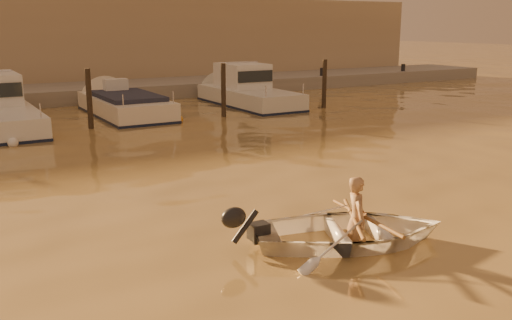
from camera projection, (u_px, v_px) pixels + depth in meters
ground_plane at (373, 287)px, 7.64m from camera, size 160.00×160.00×0.00m
dinghy at (350, 231)px, 9.13m from camera, size 3.71×3.21×0.64m
person at (357, 219)px, 9.09m from camera, size 0.50×0.60×1.40m
outboard_motor at (258, 231)px, 8.89m from camera, size 0.98×0.70×0.70m
oar_port at (366, 217)px, 9.11m from camera, size 0.41×2.08×0.13m
oar_starboard at (354, 218)px, 9.08m from camera, size 1.16×1.82×0.13m
moored_boat_3 at (125, 109)px, 21.86m from camera, size 2.24×6.40×0.95m
moored_boat_4 at (249, 91)px, 24.44m from camera, size 2.15×6.67×1.75m
piling_2 at (89, 102)px, 18.94m from camera, size 0.18×0.18×2.20m
piling_3 at (224, 93)px, 21.38m from camera, size 0.18×0.18×2.20m
piling_4 at (324, 86)px, 23.68m from camera, size 0.18×0.18×2.20m
fender_c at (13, 143)px, 16.38m from camera, size 0.30×0.30×0.30m
fender_d at (179, 119)px, 20.35m from camera, size 0.30×0.30×0.30m
fender_e at (293, 110)px, 22.47m from camera, size 0.30×0.30×0.30m
quay at (51, 98)px, 25.68m from camera, size 52.00×4.00×1.00m
waterfront_building at (27, 44)px, 29.78m from camera, size 46.00×7.00×4.80m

